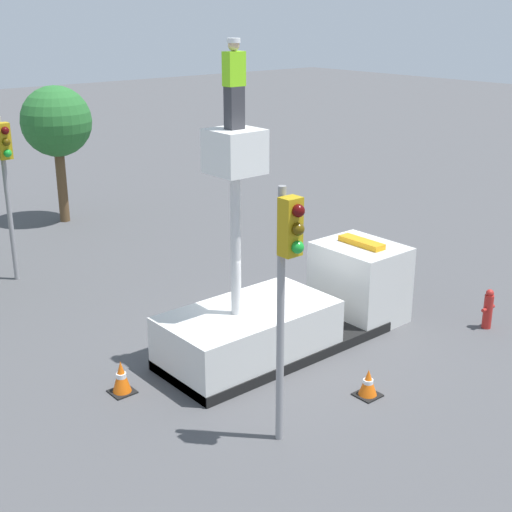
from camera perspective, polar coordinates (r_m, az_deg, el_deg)
name	(u,v)px	position (r m, az deg, el deg)	size (l,w,h in m)	color
ground_plane	(276,349)	(16.85, 1.64, -7.46)	(120.00, 120.00, 0.00)	#4C4C4F
bucket_truck	(291,310)	(16.77, 2.86, -4.34)	(6.51, 2.17, 5.28)	black
worker	(234,84)	(14.36, -1.77, 13.58)	(0.40, 0.26, 1.75)	#38383D
traffic_light_pole	(287,268)	(12.04, 2.50, -0.97)	(0.34, 0.57, 4.81)	gray
traffic_light_across	(6,167)	(21.15, -19.37, 6.73)	(0.34, 0.57, 4.77)	gray
fire_hydrant	(488,309)	(18.63, 18.07, -4.05)	(0.47, 0.23, 1.03)	#B2231E
traffic_cone_rear	(121,378)	(15.19, -10.72, -9.54)	(0.49, 0.49, 0.72)	black
traffic_cone_curbside	(368,383)	(15.03, 8.96, -10.04)	(0.49, 0.49, 0.60)	black
tree_left_bg	(56,123)	(26.98, -15.68, 10.24)	(2.53, 2.53, 5.00)	brown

